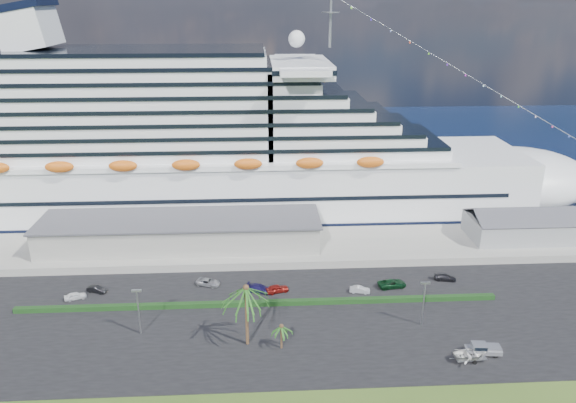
{
  "coord_description": "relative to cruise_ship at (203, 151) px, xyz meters",
  "views": [
    {
      "loc": [
        -7.7,
        -74.34,
        53.44
      ],
      "look_at": [
        -1.93,
        30.0,
        15.22
      ],
      "focal_mm": 35.0,
      "sensor_mm": 36.0,
      "label": 1
    }
  ],
  "objects": [
    {
      "name": "ground",
      "position": [
        21.53,
        -64.0,
        -16.69
      ],
      "size": [
        420.0,
        420.0,
        0.0
      ],
      "primitive_type": "plane",
      "color": "#34541C",
      "rests_on": "ground"
    },
    {
      "name": "asphalt_lot",
      "position": [
        21.53,
        -53.0,
        -16.63
      ],
      "size": [
        140.0,
        38.0,
        0.12
      ],
      "primitive_type": "cube",
      "color": "black",
      "rests_on": "ground"
    },
    {
      "name": "wharf",
      "position": [
        21.53,
        -24.0,
        -15.79
      ],
      "size": [
        240.0,
        20.0,
        1.8
      ],
      "primitive_type": "cube",
      "color": "gray",
      "rests_on": "ground"
    },
    {
      "name": "water",
      "position": [
        21.53,
        66.0,
        -16.68
      ],
      "size": [
        420.0,
        160.0,
        0.02
      ],
      "primitive_type": "cube",
      "color": "black",
      "rests_on": "ground"
    },
    {
      "name": "cruise_ship",
      "position": [
        0.0,
        0.0,
        0.0
      ],
      "size": [
        191.0,
        38.0,
        54.0
      ],
      "color": "silver",
      "rests_on": "ground"
    },
    {
      "name": "terminal_building",
      "position": [
        -3.47,
        -24.0,
        -11.68
      ],
      "size": [
        61.0,
        15.0,
        6.3
      ],
      "color": "gray",
      "rests_on": "wharf"
    },
    {
      "name": "port_shed",
      "position": [
        73.53,
        -24.0,
        -12.3
      ],
      "size": [
        24.0,
        12.31,
        7.37
      ],
      "color": "gray",
      "rests_on": "wharf"
    },
    {
      "name": "hedge",
      "position": [
        13.53,
        -48.0,
        -16.12
      ],
      "size": [
        88.0,
        1.1,
        0.9
      ],
      "primitive_type": "cube",
      "color": "black",
      "rests_on": "asphalt_lot"
    },
    {
      "name": "lamp_post_left",
      "position": [
        -6.47,
        -56.0,
        -11.35
      ],
      "size": [
        1.6,
        0.35,
        8.27
      ],
      "color": "gray",
      "rests_on": "asphalt_lot"
    },
    {
      "name": "lamp_post_right",
      "position": [
        41.53,
        -56.0,
        -11.35
      ],
      "size": [
        1.6,
        0.35,
        8.27
      ],
      "color": "gray",
      "rests_on": "asphalt_lot"
    },
    {
      "name": "palm_tall",
      "position": [
        11.53,
        -60.0,
        -7.49
      ],
      "size": [
        8.82,
        8.82,
        11.13
      ],
      "color": "#47301E",
      "rests_on": "ground"
    },
    {
      "name": "palm_short",
      "position": [
        17.03,
        -61.5,
        -13.03
      ],
      "size": [
        3.53,
        3.53,
        4.56
      ],
      "color": "#47301E",
      "rests_on": "ground"
    },
    {
      "name": "parked_car_0",
      "position": [
        -20.85,
        -43.82,
        -15.9
      ],
      "size": [
        4.27,
        2.9,
        1.35
      ],
      "primitive_type": "imported",
      "rotation": [
        0.0,
        0.0,
        1.94
      ],
      "color": "white",
      "rests_on": "asphalt_lot"
    },
    {
      "name": "parked_car_1",
      "position": [
        -17.5,
        -41.45,
        -15.93
      ],
      "size": [
        4.12,
        2.64,
        1.28
      ],
      "primitive_type": "imported",
      "rotation": [
        0.0,
        0.0,
        1.21
      ],
      "color": "black",
      "rests_on": "asphalt_lot"
    },
    {
      "name": "parked_car_2",
      "position": [
        3.56,
        -39.77,
        -15.92
      ],
      "size": [
        5.17,
        3.61,
        1.31
      ],
      "primitive_type": "imported",
      "rotation": [
        0.0,
        0.0,
        1.23
      ],
      "color": "#95969E",
      "rests_on": "asphalt_lot"
    },
    {
      "name": "parked_car_3",
      "position": [
        13.63,
        -42.95,
        -15.84
      ],
      "size": [
        5.5,
        3.7,
        1.48
      ],
      "primitive_type": "imported",
      "rotation": [
        0.0,
        0.0,
        1.22
      ],
      "color": "#1B164E",
      "rests_on": "asphalt_lot"
    },
    {
      "name": "parked_car_4",
      "position": [
        16.97,
        -43.32,
        -15.81
      ],
      "size": [
        4.83,
        3.07,
        1.53
      ],
      "primitive_type": "imported",
      "rotation": [
        0.0,
        0.0,
        1.87
      ],
      "color": "maroon",
      "rests_on": "asphalt_lot"
    },
    {
      "name": "parked_car_5",
      "position": [
        32.79,
        -44.33,
        -15.94
      ],
      "size": [
        4.05,
        2.11,
        1.27
      ],
      "primitive_type": "imported",
      "rotation": [
        0.0,
        0.0,
        1.37
      ],
      "color": "silver",
      "rests_on": "asphalt_lot"
    },
    {
      "name": "parked_car_6",
      "position": [
        39.47,
        -42.53,
        -15.81
      ],
      "size": [
        5.85,
        3.32,
        1.54
      ],
      "primitive_type": "imported",
      "rotation": [
        0.0,
        0.0,
        1.71
      ],
      "color": "#0C3318",
      "rests_on": "asphalt_lot"
    },
    {
      "name": "parked_car_7",
      "position": [
        50.7,
        -40.27,
        -15.94
      ],
      "size": [
        4.63,
        2.68,
        1.26
      ],
      "primitive_type": "imported",
      "rotation": [
        0.0,
        0.0,
        1.35
      ],
      "color": "black",
      "rests_on": "asphalt_lot"
    },
    {
      "name": "pickup_truck",
      "position": [
        48.7,
        -65.01,
        -15.49
      ],
      "size": [
        5.78,
        2.57,
        1.98
      ],
      "color": "black",
      "rests_on": "asphalt_lot"
    },
    {
      "name": "boat_trailer",
      "position": [
        46.2,
        -66.5,
        -15.42
      ],
      "size": [
        6.15,
        4.23,
        1.74
      ],
      "color": "gray",
      "rests_on": "asphalt_lot"
    }
  ]
}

